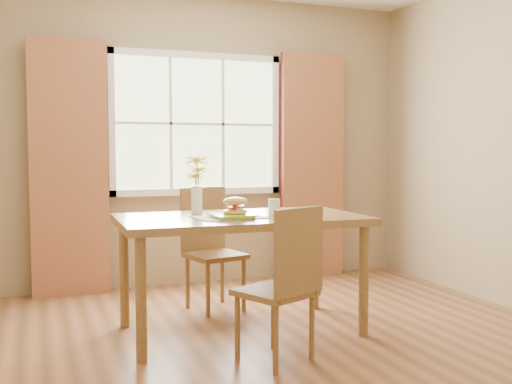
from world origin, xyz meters
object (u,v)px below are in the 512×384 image
object	(u,v)px
chair_far	(210,242)
chair_near	(285,278)
dining_table	(241,228)
water_glass	(274,208)
croissant_sandwich	(235,207)
flower_vase	(197,179)

from	to	relation	value
chair_far	chair_near	bearing A→B (deg)	-102.11
dining_table	water_glass	xyz separation A→B (m)	(0.20, -0.12, 0.14)
chair_far	croissant_sandwich	size ratio (longest dim) A/B	5.07
chair_near	croissant_sandwich	size ratio (longest dim) A/B	4.92
chair_far	dining_table	bearing A→B (deg)	-102.65
chair_near	croissant_sandwich	world-z (taller)	croissant_sandwich
flower_vase	chair_far	bearing A→B (deg)	63.98
croissant_sandwich	flower_vase	world-z (taller)	flower_vase
chair_far	flower_vase	xyz separation A→B (m)	(-0.23, -0.47, 0.53)
dining_table	flower_vase	bearing A→B (deg)	137.19
chair_far	croissant_sandwich	xyz separation A→B (m)	(-0.06, -0.84, 0.36)
dining_table	chair_near	size ratio (longest dim) A/B	1.79
chair_near	croissant_sandwich	distance (m)	0.68
croissant_sandwich	chair_far	bearing A→B (deg)	101.31
chair_near	flower_vase	size ratio (longest dim) A/B	2.26
chair_near	water_glass	world-z (taller)	chair_near
chair_far	water_glass	xyz separation A→B (m)	(0.22, -0.82, 0.34)
dining_table	chair_far	xyz separation A→B (m)	(-0.02, 0.70, -0.20)
water_glass	flower_vase	bearing A→B (deg)	141.90
chair_near	chair_far	distance (m)	1.40
chair_near	flower_vase	distance (m)	1.11
dining_table	chair_far	distance (m)	0.73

